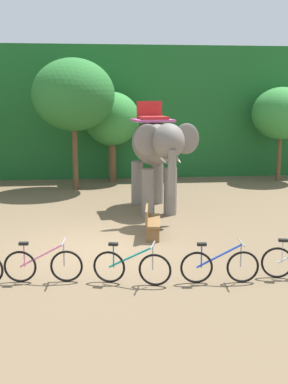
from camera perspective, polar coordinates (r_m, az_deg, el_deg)
The scene contains 10 objects.
ground_plane at distance 12.87m, azimuth -5.69°, elevation -6.70°, with size 80.00×80.00×0.00m, color brown.
foliage_hedge at distance 26.12m, azimuth -6.15°, elevation 9.52°, with size 36.00×6.00×6.29m, color #1E6028.
tree_right at distance 20.54m, azimuth -8.37°, elevation 11.31°, with size 3.43×3.43×5.50m.
tree_center_left at distance 22.38m, azimuth -3.83°, elevation 8.57°, with size 2.55×2.55×4.14m.
tree_left at distance 23.40m, azimuth 15.98°, elevation 8.92°, with size 2.70×2.70×4.36m.
elephant at distance 16.46m, azimuth 1.36°, elevation 5.19°, with size 2.10×4.21×3.78m.
bike_pink at distance 10.72m, azimuth -11.88°, elevation -8.48°, with size 1.71×0.52×0.92m.
bike_teal at distance 10.39m, azimuth -1.48°, elevation -8.89°, with size 1.65×0.65×0.92m.
bike_blue at distance 10.58m, azimuth 8.95°, elevation -8.65°, with size 1.71×0.52×0.92m.
wooden_bench at distance 13.80m, azimuth 0.82°, elevation -3.31°, with size 0.61×1.54×0.89m.
Camera 1 is at (-0.05, -12.23, 3.99)m, focal length 44.97 mm.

